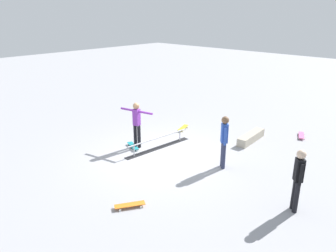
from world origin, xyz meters
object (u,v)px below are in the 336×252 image
Objects in this scene: loose_skateboard_yellow at (183,128)px; loose_skateboard_pink at (301,135)px; bystander_black_shirt at (298,177)px; bystander_blue_shirt at (224,139)px; loose_skateboard_orange at (130,205)px; skater_main at (137,122)px; skate_ledge at (251,137)px; skateboard_main at (133,146)px; grind_rail at (158,143)px.

loose_skateboard_pink is at bearing 103.48° from loose_skateboard_yellow.
bystander_black_shirt is 5.64m from loose_skateboard_pink.
bystander_blue_shirt reaches higher than loose_skateboard_orange.
bystander_blue_shirt is 2.14× the size of loose_skateboard_yellow.
skater_main is at bearing 119.25° from loose_skateboard_pink.
skate_ledge is 2.81m from bystander_blue_shirt.
loose_skateboard_pink is (-5.23, -1.90, -0.89)m from bystander_black_shirt.
loose_skateboard_yellow is (-2.63, 0.01, -0.93)m from skater_main.
skate_ledge is 2.09× the size of loose_skateboard_pink.
skate_ledge is 2.08× the size of skateboard_main.
skate_ledge is 2.16× the size of loose_skateboard_orange.
grind_rail reaches higher than loose_skateboard_pink.
bystander_blue_shirt reaches higher than loose_skateboard_yellow.
bystander_blue_shirt is 3.74m from loose_skateboard_orange.
loose_skateboard_orange is 6.11m from loose_skateboard_yellow.
bystander_blue_shirt is at bearing 9.84° from skate_ledge.
loose_skateboard_yellow is (0.81, -2.82, -0.09)m from skate_ledge.
loose_skateboard_pink is (-5.24, 4.11, -0.93)m from skater_main.
bystander_black_shirt is 2.07× the size of loose_skateboard_yellow.
skateboard_main is (3.61, -2.90, -0.09)m from skate_ledge.
skate_ledge is (-2.98, 2.18, -0.03)m from grind_rail.
skateboard_main is 6.15m from bystander_black_shirt.
skateboard_main is 3.62m from bystander_blue_shirt.
bystander_blue_shirt reaches higher than loose_skateboard_pink.
skater_main is 3.39m from bystander_blue_shirt.
grind_rail is 2.78m from bystander_blue_shirt.
skate_ledge is 6.24m from loose_skateboard_orange.
skateboard_main is 0.48× the size of bystander_black_shirt.
loose_skateboard_pink is 4.86m from loose_skateboard_yellow.
loose_skateboard_orange is at bearing 39.38° from grind_rail.
loose_skateboard_orange is at bearing 8.43° from loose_skateboard_yellow.
bystander_blue_shirt reaches higher than skate_ledge.
bystander_black_shirt is at bearing -17.42° from loose_skateboard_orange.
skater_main reaches higher than bystander_black_shirt.
bystander_blue_shirt is (-0.96, 3.36, 0.92)m from skateboard_main.
loose_skateboard_yellow is (-5.42, -2.82, 0.00)m from loose_skateboard_orange.
loose_skateboard_yellow is at bearing -73.90° from skate_ledge.
grind_rail is 1.70× the size of skater_main.
bystander_blue_shirt reaches higher than skateboard_main.
skater_main reaches higher than skateboard_main.
loose_skateboard_pink and loose_skateboard_yellow have the same top height.
bystander_black_shirt is (0.45, 5.36, 0.77)m from grind_rail.
bystander_black_shirt reaches higher than skateboard_main.
skater_main is 6.73m from loose_skateboard_pink.
grind_rail is 5.43m from bystander_black_shirt.
bystander_black_shirt is 0.97× the size of bystander_blue_shirt.
grind_rail is 3.59× the size of skateboard_main.
skate_ledge is 2.21m from loose_skateboard_pink.
skateboard_main and loose_skateboard_pink have the same top height.
loose_skateboard_yellow is at bearing -158.05° from grind_rail.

